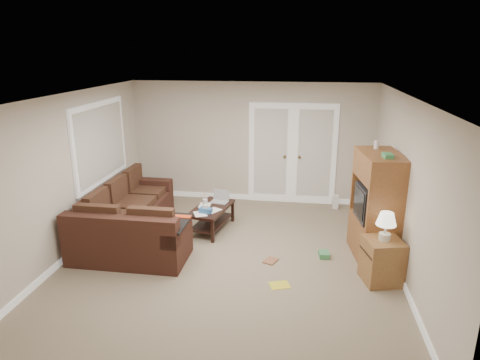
% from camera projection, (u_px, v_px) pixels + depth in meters
% --- Properties ---
extents(floor, '(5.50, 5.50, 0.00)m').
position_uv_depth(floor, '(230.00, 258.00, 6.67)').
color(floor, gray).
rests_on(floor, ground).
extents(ceiling, '(5.00, 5.50, 0.02)m').
position_uv_depth(ceiling, '(229.00, 96.00, 5.93)').
color(ceiling, silver).
rests_on(ceiling, wall_back).
extents(wall_left, '(0.02, 5.50, 2.50)m').
position_uv_depth(wall_left, '(71.00, 175.00, 6.64)').
color(wall_left, beige).
rests_on(wall_left, floor).
extents(wall_right, '(0.02, 5.50, 2.50)m').
position_uv_depth(wall_right, '(406.00, 189.00, 5.96)').
color(wall_right, beige).
rests_on(wall_right, floor).
extents(wall_back, '(5.00, 0.02, 2.50)m').
position_uv_depth(wall_back, '(252.00, 143.00, 8.90)').
color(wall_back, beige).
rests_on(wall_back, floor).
extents(wall_front, '(5.00, 0.02, 2.50)m').
position_uv_depth(wall_front, '(177.00, 275.00, 3.70)').
color(wall_front, beige).
rests_on(wall_front, floor).
extents(baseboards, '(5.00, 5.50, 0.10)m').
position_uv_depth(baseboards, '(230.00, 255.00, 6.65)').
color(baseboards, white).
rests_on(baseboards, floor).
extents(french_doors, '(1.80, 0.05, 2.13)m').
position_uv_depth(french_doors, '(292.00, 155.00, 8.81)').
color(french_doors, white).
rests_on(french_doors, floor).
extents(window_left, '(0.05, 1.92, 1.42)m').
position_uv_depth(window_left, '(101.00, 143.00, 7.50)').
color(window_left, white).
rests_on(window_left, wall_left).
extents(sectional_sofa, '(1.81, 2.71, 0.83)m').
position_uv_depth(sectional_sofa, '(130.00, 223.00, 7.19)').
color(sectional_sofa, '#3E2017').
rests_on(sectional_sofa, floor).
extents(coffee_table, '(0.72, 1.14, 0.72)m').
position_uv_depth(coffee_table, '(212.00, 217.00, 7.67)').
color(coffee_table, black).
rests_on(coffee_table, floor).
extents(tv_armoire, '(0.69, 1.10, 1.79)m').
position_uv_depth(tv_armoire, '(377.00, 206.00, 6.48)').
color(tv_armoire, brown).
rests_on(tv_armoire, floor).
extents(side_cabinet, '(0.59, 0.59, 1.03)m').
position_uv_depth(side_cabinet, '(382.00, 257.00, 5.90)').
color(side_cabinet, brown).
rests_on(side_cabinet, floor).
extents(space_heater, '(0.13, 0.12, 0.29)m').
position_uv_depth(space_heater, '(336.00, 202.00, 8.70)').
color(space_heater, white).
rests_on(space_heater, floor).
extents(floor_magazine, '(0.33, 0.29, 0.01)m').
position_uv_depth(floor_magazine, '(280.00, 285.00, 5.90)').
color(floor_magazine, gold).
rests_on(floor_magazine, floor).
extents(floor_greenbox, '(0.17, 0.22, 0.08)m').
position_uv_depth(floor_greenbox, '(324.00, 254.00, 6.70)').
color(floor_greenbox, '#3F8C51').
rests_on(floor_greenbox, floor).
extents(floor_book, '(0.25, 0.28, 0.02)m').
position_uv_depth(floor_book, '(266.00, 259.00, 6.61)').
color(floor_book, brown).
rests_on(floor_book, floor).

